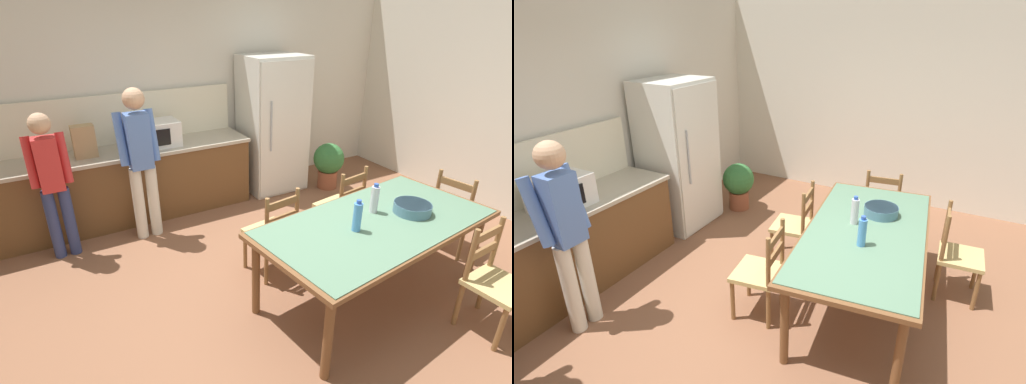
# 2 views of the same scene
# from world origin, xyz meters

# --- Properties ---
(ground_plane) EXTENTS (8.32, 8.32, 0.00)m
(ground_plane) POSITION_xyz_m (0.00, 0.00, 0.00)
(ground_plane) COLOR brown
(wall_back) EXTENTS (6.52, 0.12, 2.90)m
(wall_back) POSITION_xyz_m (0.00, 2.66, 1.45)
(wall_back) COLOR silver
(wall_back) RESTS_ON ground
(kitchen_counter) EXTENTS (3.24, 0.66, 0.89)m
(kitchen_counter) POSITION_xyz_m (-0.98, 2.23, 0.45)
(kitchen_counter) COLOR brown
(kitchen_counter) RESTS_ON ground
(counter_splashback) EXTENTS (3.20, 0.03, 0.60)m
(counter_splashback) POSITION_xyz_m (-0.98, 2.54, 1.19)
(counter_splashback) COLOR #EFE8CB
(counter_splashback) RESTS_ON kitchen_counter
(refrigerator) EXTENTS (0.82, 0.73, 1.86)m
(refrigerator) POSITION_xyz_m (1.15, 2.19, 0.93)
(refrigerator) COLOR silver
(refrigerator) RESTS_ON ground
(microwave) EXTENTS (0.50, 0.39, 0.30)m
(microwave) POSITION_xyz_m (-0.48, 2.21, 1.04)
(microwave) COLOR white
(microwave) RESTS_ON kitchen_counter
(paper_bag) EXTENTS (0.24, 0.16, 0.36)m
(paper_bag) POSITION_xyz_m (-1.30, 2.20, 1.07)
(paper_bag) COLOR tan
(paper_bag) RESTS_ON kitchen_counter
(dining_table) EXTENTS (2.21, 1.27, 0.78)m
(dining_table) POSITION_xyz_m (0.61, -0.37, 0.71)
(dining_table) COLOR brown
(dining_table) RESTS_ON ground
(bottle_near_centre) EXTENTS (0.07, 0.07, 0.27)m
(bottle_near_centre) POSITION_xyz_m (0.35, -0.40, 0.90)
(bottle_near_centre) COLOR #4C8ED6
(bottle_near_centre) RESTS_ON dining_table
(bottle_off_centre) EXTENTS (0.07, 0.07, 0.27)m
(bottle_off_centre) POSITION_xyz_m (0.70, -0.23, 0.90)
(bottle_off_centre) COLOR silver
(bottle_off_centre) RESTS_ON dining_table
(serving_bowl) EXTENTS (0.32, 0.32, 0.09)m
(serving_bowl) POSITION_xyz_m (0.99, -0.41, 0.83)
(serving_bowl) COLOR slate
(serving_bowl) RESTS_ON dining_table
(chair_head_end) EXTENTS (0.45, 0.47, 0.91)m
(chair_head_end) POSITION_xyz_m (1.95, -0.22, 0.44)
(chair_head_end) COLOR olive
(chair_head_end) RESTS_ON ground
(chair_side_far_right) EXTENTS (0.47, 0.46, 0.91)m
(chair_side_far_right) POSITION_xyz_m (0.99, 0.49, 0.44)
(chair_side_far_right) COLOR olive
(chair_side_far_right) RESTS_ON ground
(chair_side_near_right) EXTENTS (0.45, 0.43, 0.91)m
(chair_side_near_right) POSITION_xyz_m (1.18, -1.13, 0.44)
(chair_side_near_right) COLOR olive
(chair_side_near_right) RESTS_ON ground
(chair_side_far_left) EXTENTS (0.47, 0.45, 0.91)m
(chair_side_far_left) POSITION_xyz_m (0.05, 0.38, 0.44)
(chair_side_far_left) COLOR olive
(chair_side_far_left) RESTS_ON ground
(person_at_sink) EXTENTS (0.39, 0.27, 1.54)m
(person_at_sink) POSITION_xyz_m (-1.70, 1.71, 0.86)
(person_at_sink) COLOR navy
(person_at_sink) RESTS_ON ground
(person_at_counter) EXTENTS (0.43, 0.29, 1.69)m
(person_at_counter) POSITION_xyz_m (-0.82, 1.69, 0.95)
(person_at_counter) COLOR silver
(person_at_counter) RESTS_ON ground
(potted_plant) EXTENTS (0.44, 0.44, 0.67)m
(potted_plant) POSITION_xyz_m (1.84, 1.76, 0.39)
(potted_plant) COLOR brown
(potted_plant) RESTS_ON ground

